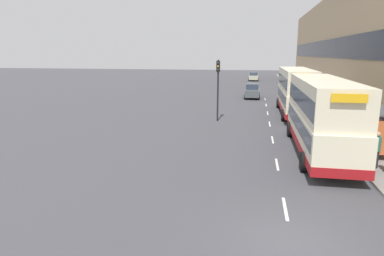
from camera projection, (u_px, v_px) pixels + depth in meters
ground_plane at (292, 243)px, 10.55m from camera, size 220.00×220.00×0.00m
pavement at (313, 96)px, 46.35m from camera, size 5.00×93.00×0.14m
terrace_facade at (350, 42)px, 44.14m from camera, size 3.10×93.00×14.18m
lane_mark_0 at (285, 208)px, 12.88m from camera, size 0.12×2.00×0.01m
lane_mark_1 at (277, 164)px, 17.99m from camera, size 0.12×2.00×0.01m
lane_mark_2 at (273, 140)px, 23.10m from camera, size 0.12×2.00×0.01m
lane_mark_3 at (270, 124)px, 28.21m from camera, size 0.12×2.00×0.01m
lane_mark_4 at (268, 113)px, 33.32m from camera, size 0.12×2.00×0.01m
lane_mark_5 at (266, 105)px, 38.43m from camera, size 0.12×2.00×0.01m
lane_mark_6 at (265, 99)px, 43.54m from camera, size 0.12×2.00×0.01m
bus_shelter at (381, 123)px, 19.21m from camera, size 1.60×4.20×2.48m
double_decker_bus_near at (321, 115)px, 19.59m from camera, size 2.85×11.39×4.30m
double_decker_bus_ahead at (296, 91)px, 32.10m from camera, size 2.85×11.42×4.30m
car_0 at (254, 77)px, 72.07m from camera, size 2.06×4.34×1.77m
car_1 at (252, 91)px, 44.32m from camera, size 1.98×4.48×1.84m
pedestrian_1 at (376, 150)px, 16.87m from camera, size 0.36×0.36×1.83m
litter_bin at (370, 156)px, 17.26m from camera, size 0.55×0.55×1.05m
traffic_light_far_kerb at (218, 80)px, 28.78m from camera, size 0.30×0.32×5.19m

